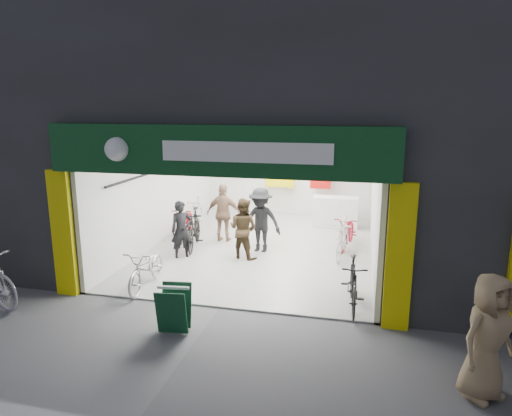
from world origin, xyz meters
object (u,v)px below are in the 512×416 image
(bike_left_front, at_px, (147,268))
(bike_right_front, at_px, (353,284))
(pedestrian_near, at_px, (487,337))
(sandwich_board, at_px, (174,308))

(bike_left_front, height_order, bike_right_front, bike_right_front)
(pedestrian_near, height_order, sandwich_board, pedestrian_near)
(bike_right_front, height_order, sandwich_board, bike_right_front)
(bike_left_front, bearing_deg, pedestrian_near, -24.41)
(bike_left_front, relative_size, pedestrian_near, 0.98)
(sandwich_board, bearing_deg, bike_left_front, 121.11)
(bike_left_front, xyz_separation_m, bike_right_front, (4.30, -0.03, 0.05))
(bike_right_front, bearing_deg, pedestrian_near, -56.99)
(bike_left_front, bearing_deg, sandwich_board, -54.33)
(bike_right_front, xyz_separation_m, sandwich_board, (-2.96, -1.66, -0.05))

